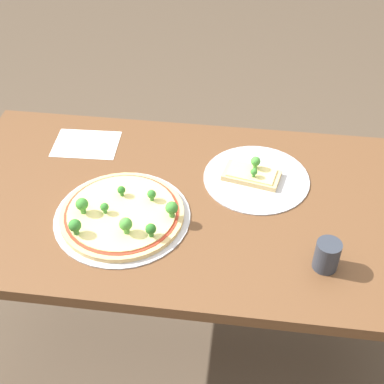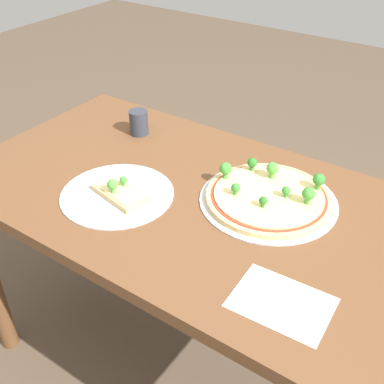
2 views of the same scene
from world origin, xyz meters
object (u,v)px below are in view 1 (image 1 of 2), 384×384
at_px(dining_table, 190,225).
at_px(drinking_cup, 327,255).
at_px(pizza_tray_whole, 122,214).
at_px(pizza_tray_slice, 254,176).

bearing_deg(dining_table, drinking_cup, 151.59).
xyz_separation_m(pizza_tray_whole, drinking_cup, (-0.54, 0.10, 0.03)).
bearing_deg(dining_table, pizza_tray_whole, 28.75).
height_order(dining_table, pizza_tray_slice, pizza_tray_slice).
bearing_deg(pizza_tray_slice, dining_table, 33.58).
distance_m(dining_table, pizza_tray_whole, 0.23).
xyz_separation_m(pizza_tray_whole, pizza_tray_slice, (-0.35, -0.21, -0.01)).
bearing_deg(drinking_cup, pizza_tray_whole, -10.83).
xyz_separation_m(dining_table, pizza_tray_slice, (-0.18, -0.12, 0.11)).
relative_size(pizza_tray_whole, pizza_tray_slice, 1.19).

